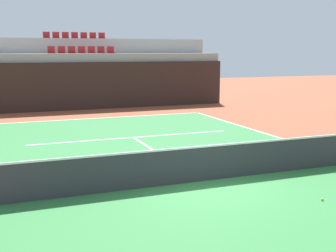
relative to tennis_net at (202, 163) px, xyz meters
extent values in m
plane|color=brown|center=(0.00, 0.00, -0.51)|extent=(80.00, 80.00, 0.00)
cube|color=#2D7238|center=(0.00, 0.00, -0.50)|extent=(11.00, 24.00, 0.01)
cube|color=white|center=(0.00, 11.95, -0.50)|extent=(11.00, 0.10, 0.00)
cube|color=white|center=(0.00, 6.40, -0.50)|extent=(8.26, 0.10, 0.00)
cube|color=white|center=(0.00, 3.20, -0.50)|extent=(0.10, 6.40, 0.00)
cube|color=black|center=(0.00, 15.74, 0.89)|extent=(17.59, 0.30, 2.80)
cube|color=#9E9E99|center=(0.00, 17.09, 1.14)|extent=(17.59, 2.40, 3.30)
cube|color=#9E9E99|center=(0.00, 19.49, 1.62)|extent=(17.59, 2.40, 4.25)
cube|color=maroon|center=(-1.83, 17.09, 2.81)|extent=(0.44, 0.44, 0.04)
cube|color=maroon|center=(-1.83, 17.29, 3.03)|extent=(0.44, 0.04, 0.40)
cube|color=maroon|center=(-1.22, 17.09, 2.81)|extent=(0.44, 0.44, 0.04)
cube|color=maroon|center=(-1.22, 17.29, 3.03)|extent=(0.44, 0.04, 0.40)
cube|color=maroon|center=(-0.61, 17.09, 2.81)|extent=(0.44, 0.44, 0.04)
cube|color=maroon|center=(-0.61, 17.29, 3.03)|extent=(0.44, 0.04, 0.40)
cube|color=maroon|center=(0.00, 17.09, 2.81)|extent=(0.44, 0.44, 0.04)
cube|color=maroon|center=(0.00, 17.29, 3.03)|extent=(0.44, 0.04, 0.40)
cube|color=maroon|center=(0.61, 17.09, 2.81)|extent=(0.44, 0.44, 0.04)
cube|color=maroon|center=(0.61, 17.29, 3.03)|extent=(0.44, 0.04, 0.40)
cube|color=maroon|center=(1.22, 17.09, 2.81)|extent=(0.44, 0.44, 0.04)
cube|color=maroon|center=(1.22, 17.29, 3.03)|extent=(0.44, 0.04, 0.40)
cube|color=maroon|center=(1.83, 17.09, 2.81)|extent=(0.44, 0.44, 0.04)
cube|color=maroon|center=(1.83, 17.29, 3.03)|extent=(0.44, 0.04, 0.40)
cube|color=maroon|center=(-1.83, 19.49, 3.76)|extent=(0.44, 0.44, 0.04)
cube|color=maroon|center=(-1.83, 19.69, 3.98)|extent=(0.44, 0.04, 0.40)
cube|color=maroon|center=(-1.22, 19.49, 3.76)|extent=(0.44, 0.44, 0.04)
cube|color=maroon|center=(-1.22, 19.69, 3.98)|extent=(0.44, 0.04, 0.40)
cube|color=maroon|center=(-0.61, 19.49, 3.76)|extent=(0.44, 0.44, 0.04)
cube|color=maroon|center=(-0.61, 19.69, 3.98)|extent=(0.44, 0.04, 0.40)
cube|color=maroon|center=(0.00, 19.49, 3.76)|extent=(0.44, 0.44, 0.04)
cube|color=maroon|center=(0.00, 19.69, 3.98)|extent=(0.44, 0.04, 0.40)
cube|color=maroon|center=(0.61, 19.49, 3.76)|extent=(0.44, 0.44, 0.04)
cube|color=maroon|center=(0.61, 19.69, 3.98)|extent=(0.44, 0.04, 0.40)
cube|color=maroon|center=(1.22, 19.49, 3.76)|extent=(0.44, 0.44, 0.04)
cube|color=maroon|center=(1.22, 19.69, 3.98)|extent=(0.44, 0.04, 0.40)
cube|color=maroon|center=(1.83, 19.49, 3.76)|extent=(0.44, 0.44, 0.04)
cube|color=maroon|center=(1.83, 19.69, 3.98)|extent=(0.44, 0.04, 0.40)
cube|color=#333338|center=(0.00, 0.00, -0.04)|extent=(10.90, 0.02, 0.92)
cube|color=white|center=(0.00, 0.00, 0.45)|extent=(10.90, 0.04, 0.05)
sphere|color=#CCE033|center=(1.94, -2.43, -0.47)|extent=(0.07, 0.07, 0.07)
camera|label=1|loc=(-4.94, -10.16, 2.95)|focal=46.59mm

